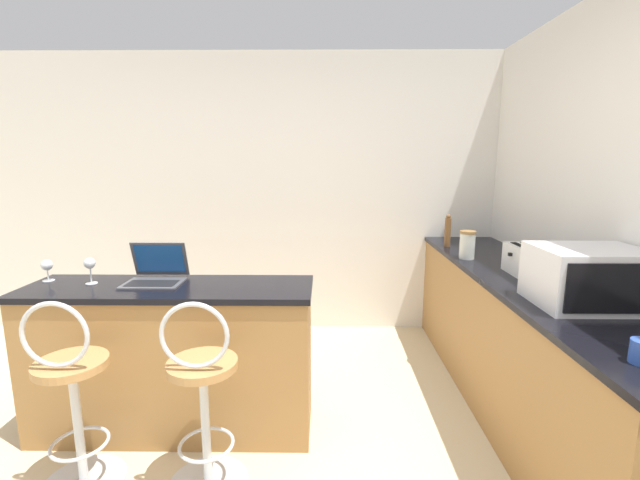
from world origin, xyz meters
name	(u,v)px	position (x,y,z in m)	size (l,w,h in m)	color
wall_back	(286,196)	(0.00, 2.36, 1.30)	(12.00, 0.06, 2.60)	silver
breakfast_bar	(173,359)	(-0.54, 0.68, 0.46)	(1.67, 0.49, 0.91)	#9E703D
counter_right	(521,344)	(1.65, 0.92, 0.46)	(0.64, 2.86, 0.91)	#9E703D
bar_stool_near	(73,401)	(-0.86, 0.19, 0.47)	(0.40, 0.40, 1.01)	silver
bar_stool_far	(203,402)	(-0.22, 0.19, 0.47)	(0.40, 0.40, 1.01)	silver
laptop	(156,272)	(-0.64, 0.77, 0.97)	(0.33, 0.28, 0.23)	#47474C
microwave	(589,277)	(1.69, 0.37, 1.06)	(0.51, 0.41, 0.29)	silver
toaster	(524,260)	(1.64, 0.96, 1.01)	(0.18, 0.30, 0.19)	silver
wine_glass_tall	(47,266)	(-1.30, 0.78, 1.00)	(0.07, 0.07, 0.13)	silver
wine_glass_short	(90,265)	(-1.01, 0.72, 1.03)	(0.07, 0.07, 0.16)	silver
storage_jar	(467,245)	(1.43, 1.41, 1.02)	(0.12, 0.12, 0.21)	silver
pepper_mill	(448,231)	(1.41, 1.87, 1.04)	(0.05, 0.05, 0.27)	brown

